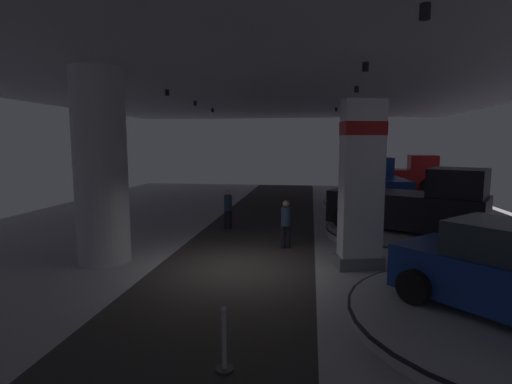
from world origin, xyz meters
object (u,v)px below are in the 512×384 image
Objects in this scene: display_platform_deep_right at (394,192)px; visitor_walking_far at (286,221)px; display_platform_mid_right at (404,233)px; column_left at (101,167)px; pickup_truck_far_right at (378,184)px; display_platform_far_right at (378,206)px; pickup_truck_deep_right at (400,176)px; pickup_truck_mid_right at (414,205)px; visitor_walking_near at (228,207)px; brand_sign_pylon at (361,183)px.

visitor_walking_far reaches higher than display_platform_deep_right.
display_platform_deep_right is at bearing 80.13° from display_platform_mid_right.
pickup_truck_far_right is (9.45, 10.73, -1.45)m from column_left.
display_platform_mid_right is (-0.09, -6.12, -0.04)m from display_platform_far_right.
display_platform_far_right is at bearing 89.15° from display_platform_mid_right.
pickup_truck_far_right reaches higher than visitor_walking_far.
display_platform_mid_right is at bearing -101.31° from pickup_truck_deep_right.
display_platform_mid_right is (-0.08, -6.44, -1.13)m from pickup_truck_far_right.
column_left is at bearing -156.80° from pickup_truck_mid_right.
pickup_truck_deep_right is 15.13m from visitor_walking_near.
visitor_walking_near is at bearing 60.70° from column_left.
visitor_walking_near is at bearing -126.40° from display_platform_deep_right.
column_left is at bearing -125.29° from pickup_truck_deep_right.
pickup_truck_mid_right reaches higher than display_platform_deep_right.
pickup_truck_far_right is 0.95× the size of display_platform_mid_right.
brand_sign_pylon is at bearing -101.75° from pickup_truck_far_right.
visitor_walking_far is at bearing -113.57° from display_platform_deep_right.
pickup_truck_deep_right is 1.02× the size of pickup_truck_far_right.
visitor_walking_far reaches higher than display_platform_mid_right.
pickup_truck_mid_right reaches higher than display_platform_far_right.
brand_sign_pylon is at bearing -39.90° from visitor_walking_far.
visitor_walking_near is (-6.70, 0.47, 0.74)m from display_platform_mid_right.
pickup_truck_mid_right is at bearing -88.24° from display_platform_far_right.
display_platform_deep_right is 3.57× the size of visitor_walking_near.
pickup_truck_far_right reaches higher than pickup_truck_mid_right.
column_left is 3.46× the size of visitor_walking_near.
pickup_truck_mid_right is at bearing 23.20° from column_left.
pickup_truck_far_right is at bearing -111.81° from pickup_truck_deep_right.
column_left reaches higher than brand_sign_pylon.
column_left reaches higher than pickup_truck_deep_right.
brand_sign_pylon is 0.81× the size of display_platform_far_right.
column_left is at bearing -157.38° from visitor_walking_far.
brand_sign_pylon reaches higher than pickup_truck_far_right.
pickup_truck_far_right is at bearing 91.77° from pickup_truck_mid_right.
column_left is 5.88m from visitor_walking_far.
display_platform_far_right is (9.46, 10.41, -2.55)m from column_left.
pickup_truck_mid_right is at bearing -98.50° from display_platform_deep_right.
display_platform_deep_right is 3.57× the size of visitor_walking_far.
brand_sign_pylon is 2.88× the size of visitor_walking_far.
display_platform_mid_right is 6.76m from visitor_walking_near.
visitor_walking_near is (2.67, 4.76, -1.84)m from column_left.
pickup_truck_far_right reaches higher than visitor_walking_near.
visitor_walking_near is (-6.78, -5.97, -0.39)m from pickup_truck_far_right.
pickup_truck_deep_right is 3.45× the size of visitor_walking_near.
pickup_truck_far_right is 3.38× the size of visitor_walking_far.
pickup_truck_deep_right is at bearing 65.34° from visitor_walking_far.
pickup_truck_far_right reaches higher than display_platform_mid_right.
column_left reaches higher than pickup_truck_mid_right.
column_left is 1.00× the size of pickup_truck_deep_right.
pickup_truck_far_right is 6.59m from pickup_truck_mid_right.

